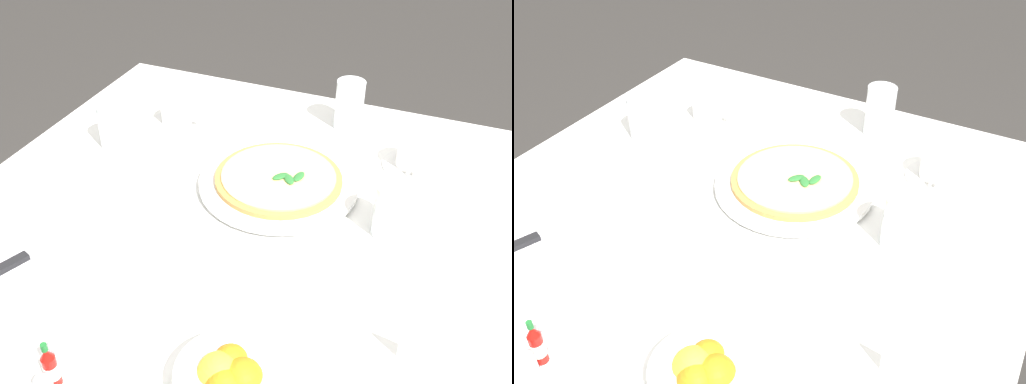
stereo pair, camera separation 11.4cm
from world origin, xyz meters
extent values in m
cube|color=white|center=(0.00, 0.00, 0.71)|extent=(1.08, 1.08, 0.02)
cube|color=white|center=(0.00, -0.53, 0.56)|extent=(1.08, 0.01, 0.28)
cube|color=white|center=(0.00, 0.53, 0.56)|extent=(1.08, 0.01, 0.28)
cube|color=white|center=(-0.53, 0.00, 0.56)|extent=(0.01, 1.08, 0.28)
cylinder|color=brown|center=(-0.44, -0.44, 0.35)|extent=(0.06, 0.06, 0.70)
cylinder|color=brown|center=(-0.44, 0.44, 0.35)|extent=(0.06, 0.06, 0.70)
cylinder|color=white|center=(-0.11, 0.05, 0.73)|extent=(0.20, 0.20, 0.01)
cylinder|color=white|center=(-0.11, 0.05, 0.74)|extent=(0.33, 0.33, 0.01)
cylinder|color=#C68E47|center=(-0.11, 0.05, 0.75)|extent=(0.26, 0.26, 0.01)
cylinder|color=#F4DB8E|center=(-0.11, 0.05, 0.75)|extent=(0.23, 0.23, 0.00)
ellipsoid|color=#2D7533|center=(-0.12, 0.09, 0.76)|extent=(0.04, 0.02, 0.01)
ellipsoid|color=#2D7533|center=(-0.10, 0.08, 0.76)|extent=(0.04, 0.04, 0.01)
ellipsoid|color=#2D7533|center=(-0.11, 0.06, 0.76)|extent=(0.04, 0.04, 0.01)
cylinder|color=white|center=(-0.29, 0.29, 0.73)|extent=(0.13, 0.13, 0.01)
cylinder|color=white|center=(-0.29, 0.29, 0.76)|extent=(0.08, 0.08, 0.06)
torus|color=white|center=(-0.25, 0.31, 0.76)|extent=(0.04, 0.02, 0.03)
cylinder|color=black|center=(-0.29, 0.29, 0.78)|extent=(0.07, 0.07, 0.00)
cylinder|color=white|center=(-0.27, -0.27, 0.73)|extent=(0.13, 0.13, 0.01)
cylinder|color=white|center=(-0.27, -0.27, 0.76)|extent=(0.08, 0.08, 0.05)
torus|color=white|center=(-0.27, -0.22, 0.76)|extent=(0.01, 0.04, 0.03)
cylinder|color=black|center=(-0.27, -0.27, 0.78)|extent=(0.07, 0.07, 0.00)
cylinder|color=white|center=(-0.06, 0.29, 0.78)|extent=(0.07, 0.07, 0.10)
cylinder|color=silver|center=(-0.06, 0.29, 0.76)|extent=(0.06, 0.06, 0.07)
cylinder|color=white|center=(-0.41, 0.12, 0.78)|extent=(0.07, 0.07, 0.12)
cylinder|color=silver|center=(-0.41, 0.12, 0.76)|extent=(0.06, 0.06, 0.06)
cylinder|color=white|center=(-0.13, -0.35, 0.78)|extent=(0.07, 0.07, 0.10)
cylinder|color=silver|center=(-0.13, -0.35, 0.76)|extent=(0.06, 0.06, 0.06)
cube|color=black|center=(0.30, -0.28, 0.75)|extent=(0.08, 0.04, 0.01)
cylinder|color=white|center=(0.36, 0.16, 0.75)|extent=(0.15, 0.15, 0.04)
sphere|color=orange|center=(0.36, 0.18, 0.76)|extent=(0.06, 0.06, 0.06)
sphere|color=orange|center=(0.34, 0.15, 0.76)|extent=(0.05, 0.05, 0.05)
sphere|color=yellow|center=(0.37, 0.15, 0.76)|extent=(0.06, 0.06, 0.06)
cylinder|color=#B7140F|center=(0.44, -0.07, 0.75)|extent=(0.02, 0.02, 0.05)
cylinder|color=white|center=(0.44, -0.07, 0.75)|extent=(0.02, 0.02, 0.02)
cone|color=#B7140F|center=(0.44, -0.07, 0.79)|extent=(0.02, 0.02, 0.02)
cylinder|color=#1E722D|center=(0.44, -0.07, 0.80)|extent=(0.01, 0.01, 0.01)
sphere|color=silver|center=(0.47, -0.06, 0.77)|extent=(0.02, 0.02, 0.02)
cylinder|color=white|center=(0.42, -0.08, 0.74)|extent=(0.03, 0.03, 0.04)
cylinder|color=#38332D|center=(0.42, -0.08, 0.74)|extent=(0.02, 0.02, 0.03)
sphere|color=silver|center=(0.42, -0.08, 0.77)|extent=(0.02, 0.02, 0.02)
cube|color=white|center=(0.22, 0.41, 0.75)|extent=(0.02, 0.09, 0.06)
camera|label=1|loc=(0.79, 0.38, 1.42)|focal=40.60mm
camera|label=2|loc=(0.74, 0.48, 1.42)|focal=40.60mm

